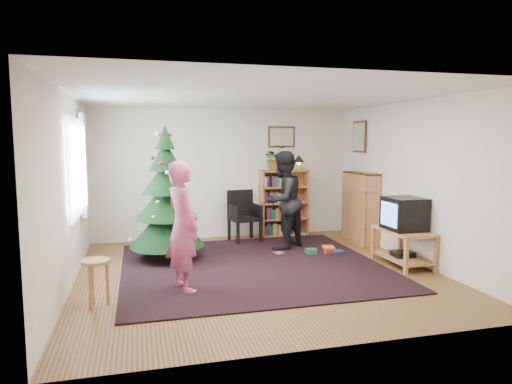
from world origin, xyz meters
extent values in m
plane|color=brown|center=(0.00, 0.00, 0.00)|extent=(5.00, 5.00, 0.00)
plane|color=white|center=(0.00, 0.00, 2.50)|extent=(5.00, 5.00, 0.00)
cube|color=silver|center=(0.00, 2.50, 1.25)|extent=(5.00, 0.02, 2.50)
cube|color=silver|center=(0.00, -2.50, 1.25)|extent=(5.00, 0.02, 2.50)
cube|color=silver|center=(-2.50, 0.00, 1.25)|extent=(0.02, 5.00, 2.50)
cube|color=silver|center=(2.50, 0.00, 1.25)|extent=(0.02, 5.00, 2.50)
cube|color=black|center=(0.00, 0.30, 0.01)|extent=(3.80, 3.60, 0.02)
cube|color=silver|center=(-2.47, 0.60, 1.50)|extent=(0.04, 1.20, 1.40)
cube|color=white|center=(-2.43, 1.30, 1.50)|extent=(0.06, 0.35, 1.60)
cube|color=#4C3319|center=(1.15, 2.48, 1.95)|extent=(0.55, 0.03, 0.42)
cube|color=beige|center=(1.15, 2.48, 1.95)|extent=(0.47, 0.01, 0.34)
cube|color=#4C3319|center=(2.48, 1.75, 1.95)|extent=(0.03, 0.50, 0.60)
cube|color=beige|center=(2.48, 1.75, 1.95)|extent=(0.01, 0.42, 0.52)
cylinder|color=#3F2816|center=(-1.20, 1.02, 0.11)|extent=(0.11, 0.11, 0.23)
cone|color=black|center=(-1.20, 1.02, 0.56)|extent=(1.17, 1.17, 0.66)
cone|color=black|center=(-1.20, 1.02, 0.95)|extent=(0.98, 0.98, 0.59)
cone|color=black|center=(-1.20, 1.02, 1.32)|extent=(0.75, 0.75, 0.52)
cone|color=black|center=(-1.20, 1.02, 1.64)|extent=(0.53, 0.53, 0.45)
cone|color=black|center=(-1.20, 1.02, 1.93)|extent=(0.30, 0.30, 0.38)
cube|color=#C27645|center=(1.17, 2.34, 0.65)|extent=(0.95, 0.30, 1.30)
cube|color=#C27645|center=(1.17, 2.34, 1.29)|extent=(0.95, 0.30, 0.03)
cube|color=#C27645|center=(2.34, 1.38, 0.65)|extent=(0.30, 0.95, 1.30)
cube|color=#C27645|center=(2.34, 1.38, 1.29)|extent=(0.30, 0.95, 0.03)
cube|color=#C27645|center=(2.22, -0.22, 0.53)|extent=(0.54, 0.98, 0.04)
cube|color=#C27645|center=(1.98, -0.68, 0.26)|extent=(0.05, 0.05, 0.51)
cube|color=#C27645|center=(2.46, -0.68, 0.26)|extent=(0.05, 0.05, 0.51)
cube|color=#C27645|center=(1.98, 0.23, 0.26)|extent=(0.05, 0.05, 0.51)
cube|color=#C27645|center=(2.46, 0.23, 0.26)|extent=(0.05, 0.05, 0.51)
cube|color=#C27645|center=(2.22, -0.22, 0.12)|extent=(0.50, 0.94, 0.03)
cube|color=black|center=(2.22, -0.22, 0.17)|extent=(0.30, 0.25, 0.08)
cube|color=black|center=(2.22, -0.22, 0.79)|extent=(0.51, 0.56, 0.49)
cube|color=#5D9CFF|center=(1.96, -0.22, 0.79)|extent=(0.01, 0.44, 0.35)
cube|color=black|center=(0.29, 2.00, 0.42)|extent=(0.59, 0.59, 0.05)
cube|color=black|center=(0.29, 2.24, 0.69)|extent=(0.52, 0.13, 0.52)
cube|color=black|center=(0.06, 1.77, 0.21)|extent=(0.06, 0.06, 0.42)
cube|color=black|center=(0.52, 1.77, 0.21)|extent=(0.06, 0.06, 0.42)
cube|color=black|center=(0.06, 2.23, 0.21)|extent=(0.06, 0.06, 0.42)
cube|color=black|center=(0.52, 2.23, 0.21)|extent=(0.06, 0.06, 0.42)
cylinder|color=#C27645|center=(-2.12, -0.85, 0.52)|extent=(0.33, 0.33, 0.04)
cylinder|color=#C27645|center=(-2.00, -0.85, 0.25)|extent=(0.04, 0.04, 0.51)
cylinder|color=#C27645|center=(-2.18, -0.75, 0.25)|extent=(0.04, 0.04, 0.51)
cylinder|color=#C27645|center=(-2.18, -0.95, 0.25)|extent=(0.04, 0.04, 0.51)
imported|color=#CA5181|center=(-1.10, -0.55, 0.82)|extent=(0.57, 0.69, 1.64)
imported|color=black|center=(0.79, 1.24, 0.85)|extent=(1.05, 1.01, 1.70)
imported|color=gray|center=(0.97, 2.34, 1.54)|extent=(0.47, 0.42, 0.49)
cylinder|color=#A57F33|center=(1.47, 2.34, 1.35)|extent=(0.09, 0.09, 0.09)
sphere|color=#FFD88C|center=(1.47, 2.34, 1.45)|extent=(0.09, 0.09, 0.09)
cone|color=black|center=(1.47, 2.34, 1.53)|extent=(0.23, 0.23, 0.15)
cube|color=#A51E19|center=(1.39, 0.67, 0.04)|extent=(0.20, 0.20, 0.08)
cube|color=navy|center=(1.59, 0.72, 0.04)|extent=(0.20, 0.20, 0.08)
cube|color=#1E592D|center=(1.12, 0.74, 0.04)|extent=(0.20, 0.20, 0.08)
cube|color=gold|center=(1.55, 1.03, 0.04)|extent=(0.20, 0.20, 0.08)
cube|color=brown|center=(0.60, 0.86, 0.04)|extent=(0.20, 0.20, 0.08)
camera|label=1|loc=(-1.63, -6.18, 1.89)|focal=32.00mm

